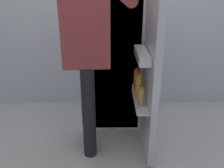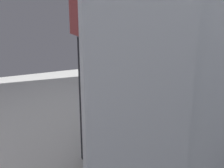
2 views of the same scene
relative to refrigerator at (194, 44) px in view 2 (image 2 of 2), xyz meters
The scene contains 3 objects.
ground_plane 0.96m from the refrigerator, 93.25° to the right, with size 5.29×5.29×0.00m, color silver.
refrigerator is the anchor object (origin of this frame).
person 0.68m from the refrigerator, 110.61° to the right, with size 0.56×0.69×1.74m.
Camera 2 is at (1.56, -0.76, 1.14)m, focal length 46.97 mm.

